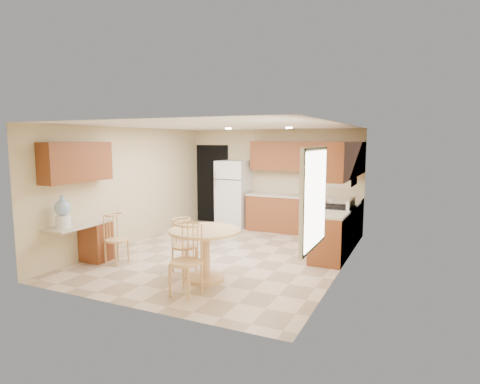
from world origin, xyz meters
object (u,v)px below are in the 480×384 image
at_px(dining_table, 205,247).
at_px(chair_desk, 113,235).
at_px(stove, 336,228).
at_px(chair_table_a, 181,241).
at_px(chair_table_b, 182,255).
at_px(refrigerator, 233,194).
at_px(water_crock, 63,213).

height_order(dining_table, chair_desk, chair_desk).
bearing_deg(dining_table, stove, 59.13).
bearing_deg(chair_desk, chair_table_a, 103.35).
bearing_deg(stove, chair_table_b, -114.17).
relative_size(refrigerator, chair_table_b, 1.66).
distance_m(chair_table_a, water_crock, 2.05).
bearing_deg(chair_table_b, dining_table, -82.02).
bearing_deg(refrigerator, chair_table_b, -73.19).
distance_m(refrigerator, chair_desk, 3.83).
height_order(dining_table, chair_table_b, chair_table_b).
distance_m(stove, chair_table_a, 3.21).
xyz_separation_m(stove, dining_table, (-1.55, -2.59, 0.08)).
xyz_separation_m(refrigerator, stove, (2.88, -1.22, -0.39)).
bearing_deg(chair_table_a, dining_table, 77.87).
bearing_deg(stove, chair_table_a, -130.86).
height_order(chair_table_a, water_crock, water_crock).
xyz_separation_m(chair_table_b, water_crock, (-2.43, 0.12, 0.39)).
xyz_separation_m(chair_table_b, chair_desk, (-1.98, 0.79, -0.08)).
bearing_deg(chair_table_b, stove, -110.01).
bearing_deg(chair_table_a, chair_table_b, 37.79).
bearing_deg(chair_table_b, water_crock, 1.28).
distance_m(dining_table, chair_desk, 1.93).
relative_size(chair_desk, water_crock, 1.64).
relative_size(chair_table_a, chair_table_b, 0.87).
xyz_separation_m(chair_table_a, chair_table_b, (0.60, -0.91, 0.08)).
distance_m(refrigerator, dining_table, 4.05).
bearing_deg(chair_table_b, chair_desk, -17.67).
relative_size(refrigerator, dining_table, 1.52).
xyz_separation_m(chair_table_a, chair_desk, (-1.38, -0.12, -0.00)).
xyz_separation_m(chair_table_a, water_crock, (-1.83, -0.79, 0.47)).
height_order(refrigerator, dining_table, refrigerator).
relative_size(chair_table_b, chair_desk, 1.15).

